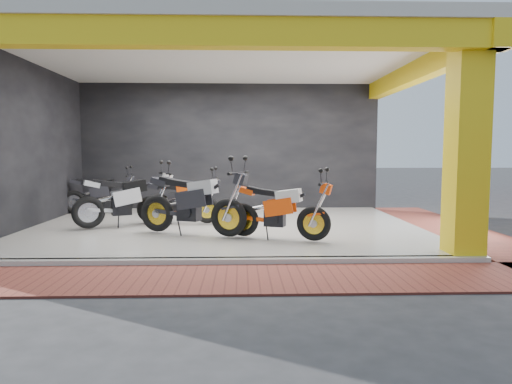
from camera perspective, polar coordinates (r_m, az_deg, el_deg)
ground at (r=7.75m, az=-4.38°, el=-7.24°), size 80.00×80.00×0.00m
showroom_floor at (r=9.70m, az=-3.86°, el=-4.45°), size 8.00×6.00×0.10m
showroom_ceiling at (r=9.77m, az=-3.98°, el=16.56°), size 8.40×6.40×0.20m
back_wall at (r=12.67m, az=-3.41°, el=5.49°), size 8.20×0.20×3.50m
left_wall at (r=10.55m, az=-26.87°, el=5.06°), size 0.20×6.20×3.50m
corner_column at (r=7.62m, az=24.84°, el=5.36°), size 0.50×0.50×3.50m
header_beam_front at (r=6.78m, az=-4.97°, el=19.15°), size 8.40×0.30×0.40m
header_beam_right at (r=10.37m, az=19.43°, el=13.93°), size 0.30×6.40×0.40m
floor_kerb at (r=6.74m, az=-4.77°, el=-8.67°), size 8.00×0.20×0.10m
paver_front at (r=6.00m, az=-5.15°, el=-10.75°), size 9.00×1.40×0.03m
paver_right at (r=10.67m, az=22.93°, el=-4.16°), size 1.40×7.00×0.03m
moto_hero at (r=7.85m, az=7.25°, el=-1.83°), size 2.14×1.41×1.23m
moto_row_a at (r=8.15m, az=-3.44°, el=-0.87°), size 2.47×1.69×1.42m
moto_row_b at (r=9.88m, az=-12.24°, el=-0.25°), size 2.28×1.63×1.31m
moto_row_c at (r=9.79m, az=-6.16°, el=-0.61°), size 1.99×0.90×1.18m
moto_row_d at (r=11.96m, az=-16.24°, el=0.17°), size 1.91×0.76×1.15m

